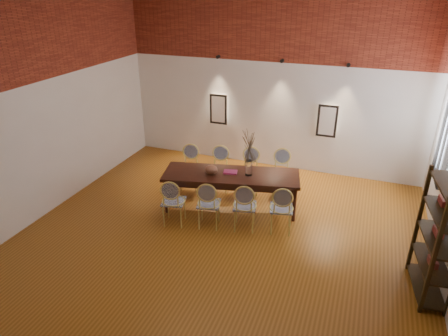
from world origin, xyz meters
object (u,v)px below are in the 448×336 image
(chair_near_a, at_px, (174,201))
(chair_far_c, at_px, (250,172))
(chair_far_a, at_px, (189,169))
(chair_far_b, at_px, (220,170))
(vase, at_px, (249,168))
(book, at_px, (230,172))
(chair_near_d, at_px, (281,208))
(bowl, at_px, (211,170))
(shelving_rack, at_px, (438,239))
(dining_table, at_px, (231,191))
(chair_near_c, at_px, (245,206))
(chair_near_b, at_px, (209,203))
(chair_far_d, at_px, (281,174))

(chair_near_a, bearing_deg, chair_far_c, 46.96)
(chair_far_a, relative_size, chair_far_b, 1.00)
(vase, relative_size, book, 1.15)
(chair_near_a, xyz_separation_m, chair_near_d, (1.91, 0.44, 0.00))
(bowl, xyz_separation_m, shelving_rack, (3.83, -1.12, 0.06))
(dining_table, distance_m, vase, 0.62)
(chair_far_a, height_order, vase, vase)
(chair_near_d, relative_size, chair_far_a, 1.00)
(dining_table, height_order, chair_near_a, chair_near_a)
(chair_far_b, distance_m, bowl, 0.84)
(chair_near_c, xyz_separation_m, chair_far_c, (-0.31, 1.37, 0.00))
(dining_table, bearing_deg, chair_near_b, -115.03)
(chair_near_d, relative_size, shelving_rack, 0.52)
(chair_near_a, relative_size, chair_far_b, 1.00)
(chair_near_b, distance_m, book, 0.86)
(dining_table, bearing_deg, vase, -0.00)
(chair_far_c, relative_size, bowl, 3.92)
(chair_near_b, height_order, vase, vase)
(chair_near_b, distance_m, chair_far_b, 1.40)
(chair_far_a, bearing_deg, vase, 152.01)
(chair_far_c, xyz_separation_m, bowl, (-0.52, -0.89, 0.37))
(chair_near_d, distance_m, chair_far_d, 1.40)
(chair_near_a, relative_size, vase, 3.13)
(chair_far_a, height_order, shelving_rack, shelving_rack)
(chair_near_d, distance_m, chair_far_b, 1.92)
(bowl, xyz_separation_m, book, (0.33, 0.17, -0.07))
(chair_near_a, distance_m, chair_far_b, 1.55)
(chair_far_c, relative_size, chair_far_d, 1.00)
(chair_near_b, distance_m, bowl, 0.75)
(chair_near_b, xyz_separation_m, book, (0.13, 0.80, 0.30))
(chair_far_d, xyz_separation_m, bowl, (-1.16, -1.04, 0.37))
(chair_near_a, relative_size, chair_far_a, 1.00)
(bowl, height_order, book, bowl)
(chair_far_b, height_order, bowl, chair_far_b)
(chair_near_d, bearing_deg, chair_far_b, 133.04)
(dining_table, xyz_separation_m, chair_near_b, (-0.16, -0.76, 0.09))
(shelving_rack, bearing_deg, chair_far_d, 133.73)
(chair_near_c, distance_m, chair_far_b, 1.55)
(chair_near_c, relative_size, shelving_rack, 0.52)
(chair_far_a, height_order, chair_far_d, same)
(book, relative_size, shelving_rack, 0.14)
(dining_table, distance_m, chair_near_a, 1.21)
(chair_far_b, relative_size, chair_far_d, 1.00)
(chair_far_b, distance_m, chair_far_d, 1.31)
(chair_far_c, distance_m, chair_far_d, 0.65)
(vase, distance_m, bowl, 0.72)
(dining_table, bearing_deg, bowl, -172.51)
(chair_near_b, bearing_deg, chair_far_c, 64.97)
(chair_far_b, relative_size, shelving_rack, 0.52)
(dining_table, distance_m, shelving_rack, 3.72)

